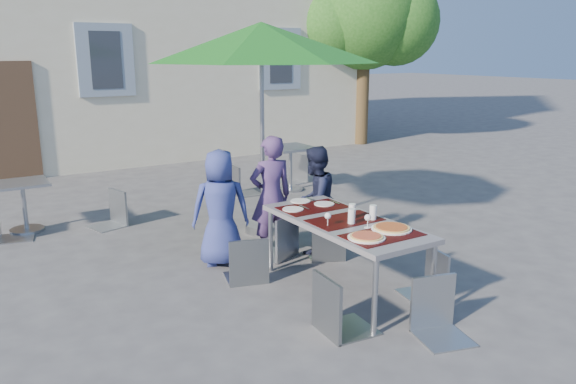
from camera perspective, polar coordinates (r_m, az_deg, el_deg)
ground at (r=5.48m, az=4.33°, el=-11.42°), size 90.00×90.00×0.00m
tree at (r=14.95m, az=7.82°, el=17.35°), size 3.60×3.00×4.70m
dining_table at (r=5.55m, az=5.78°, el=-3.41°), size 0.80×1.85×0.76m
pizza_near_left at (r=5.01m, az=7.97°, el=-4.53°), size 0.33×0.33×0.03m
pizza_near_right at (r=5.29m, az=10.47°, el=-3.61°), size 0.38×0.38×0.03m
glassware at (r=5.47m, az=6.99°, el=-2.25°), size 0.56×0.38×0.15m
place_settings at (r=6.03m, az=1.86°, el=-1.28°), size 0.66×0.46×0.01m
child_0 at (r=6.31m, az=-6.86°, el=-1.61°), size 0.76×0.63×1.33m
child_1 at (r=6.56m, az=-1.74°, el=-0.43°), size 0.56×0.41×1.43m
child_2 at (r=6.68m, az=2.72°, el=-0.81°), size 0.72×0.57×1.29m
chair_0 at (r=5.81m, az=-4.23°, el=-4.07°), size 0.51×0.52×0.94m
chair_1 at (r=6.49m, az=-0.83°, el=-1.84°), size 0.57×0.58×0.99m
chair_2 at (r=6.46m, az=4.04°, el=-2.45°), size 0.52×0.53×0.90m
chair_3 at (r=4.76m, az=5.10°, el=-7.78°), size 0.48×0.48×1.00m
chair_4 at (r=5.71m, az=14.31°, el=-5.49°), size 0.45×0.44×0.84m
chair_5 at (r=4.91m, az=15.29°, el=-8.02°), size 0.51×0.52×0.94m
patio_umbrella at (r=7.24m, az=-2.73°, el=14.81°), size 2.94×2.94×2.72m
cafe_table_0 at (r=8.28m, az=-25.28°, el=-0.68°), size 0.64×0.64×0.68m
bg_chair_l_0 at (r=7.98m, az=-27.06°, el=-0.43°), size 0.52×0.51×0.97m
bg_chair_r_0 at (r=8.08m, az=-17.61°, el=0.45°), size 0.52×0.51×0.93m
cafe_table_1 at (r=9.73m, az=0.25°, el=3.28°), size 0.72×0.72×0.77m
bg_chair_l_1 at (r=9.43m, az=-4.85°, el=3.12°), size 0.48×0.48×0.98m
bg_chair_r_1 at (r=10.36m, az=0.87°, el=4.10°), size 0.50×0.50×0.97m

